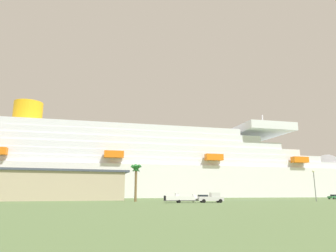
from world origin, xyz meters
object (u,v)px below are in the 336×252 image
object	(u,v)px
cruise_ship	(122,168)
parked_car_green_wagon	(335,197)
palm_tree	(136,172)
pickup_truck	(212,198)
small_boat_on_trailer	(183,198)
parked_car_black_coupe	(202,197)
street_lamp	(314,181)

from	to	relation	value
cruise_ship	parked_car_green_wagon	size ratio (longest dim) A/B	69.09
cruise_ship	parked_car_green_wagon	distance (m)	88.43
palm_tree	parked_car_green_wagon	distance (m)	71.53
parked_car_green_wagon	palm_tree	bearing A→B (deg)	-172.33
cruise_ship	pickup_truck	distance (m)	82.57
small_boat_on_trailer	parked_car_black_coupe	bearing A→B (deg)	57.15
pickup_truck	small_boat_on_trailer	distance (m)	6.44
parked_car_black_coupe	street_lamp	bearing A→B (deg)	-42.23
cruise_ship	small_boat_on_trailer	distance (m)	81.14
pickup_truck	parked_car_black_coupe	size ratio (longest dim) A/B	1.25
small_boat_on_trailer	parked_car_black_coupe	size ratio (longest dim) A/B	1.87
small_boat_on_trailer	parked_car_black_coupe	world-z (taller)	small_boat_on_trailer
cruise_ship	pickup_truck	bearing A→B (deg)	-83.82
palm_tree	street_lamp	size ratio (longest dim) A/B	1.18
street_lamp	parked_car_green_wagon	world-z (taller)	street_lamp
cruise_ship	small_boat_on_trailer	xyz separation A→B (m)	(2.43, -80.13, -12.56)
small_boat_on_trailer	cruise_ship	bearing A→B (deg)	91.74
cruise_ship	parked_car_green_wagon	world-z (taller)	cruise_ship
cruise_ship	pickup_truck	world-z (taller)	cruise_ship
small_boat_on_trailer	pickup_truck	bearing A→B (deg)	-9.12
pickup_truck	parked_car_black_coupe	xyz separation A→B (m)	(6.66, 21.18, -0.21)
small_boat_on_trailer	palm_tree	size ratio (longest dim) A/B	0.95
pickup_truck	small_boat_on_trailer	size ratio (longest dim) A/B	0.67
palm_tree	parked_car_green_wagon	xyz separation A→B (m)	(70.60, 9.50, -6.44)
cruise_ship	pickup_truck	xyz separation A→B (m)	(8.79, -81.15, -12.47)
street_lamp	palm_tree	bearing A→B (deg)	165.08
street_lamp	parked_car_black_coupe	bearing A→B (deg)	137.77
pickup_truck	parked_car_black_coupe	world-z (taller)	pickup_truck
pickup_truck	small_boat_on_trailer	world-z (taller)	pickup_truck
palm_tree	parked_car_black_coupe	world-z (taller)	palm_tree
street_lamp	cruise_ship	bearing A→B (deg)	115.22
cruise_ship	parked_car_black_coupe	xyz separation A→B (m)	(15.45, -59.97, -12.68)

